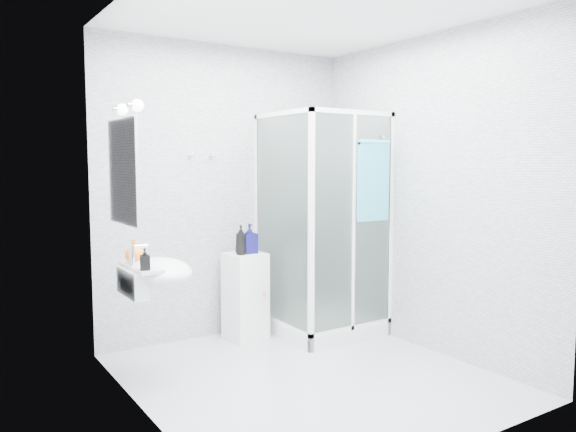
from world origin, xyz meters
TOP-DOWN VIEW (x-y plane):
  - room at (0.00, 0.00)m, footprint 2.40×2.60m
  - shower_enclosure at (0.67, 0.77)m, footprint 0.90×0.95m
  - wall_basin at (-0.99, 0.45)m, footprint 0.46×0.56m
  - mirror at (-1.19, 0.45)m, footprint 0.02×0.60m
  - vanity_lights at (-1.14, 0.45)m, footprint 0.10×0.40m
  - wall_hooks at (-0.25, 1.26)m, footprint 0.23×0.06m
  - storage_cabinet at (0.06, 1.05)m, footprint 0.34×0.35m
  - hand_towel at (0.93, 0.36)m, footprint 0.32×0.05m
  - shampoo_bottle_a at (-0.01, 1.01)m, footprint 0.13×0.13m
  - shampoo_bottle_b at (0.09, 1.04)m, footprint 0.13×0.13m
  - soap_dispenser_orange at (-1.08, 0.58)m, footprint 0.14×0.14m
  - soap_dispenser_black at (-1.11, 0.27)m, footprint 0.08×0.08m

SIDE VIEW (x-z plane):
  - storage_cabinet at x=0.06m, z-range 0.00..0.76m
  - shower_enclosure at x=0.67m, z-range -0.55..1.45m
  - wall_basin at x=-0.99m, z-range 0.62..0.97m
  - shampoo_bottle_a at x=-0.01m, z-range 0.76..1.02m
  - shampoo_bottle_b at x=0.09m, z-range 0.76..1.03m
  - soap_dispenser_black at x=-1.11m, z-range 0.86..1.01m
  - soap_dispenser_orange at x=-1.08m, z-range 0.86..1.03m
  - room at x=0.00m, z-range 0.00..2.60m
  - hand_towel at x=0.93m, z-range 1.08..1.77m
  - mirror at x=-1.19m, z-range 1.15..1.85m
  - wall_hooks at x=-0.25m, z-range 1.60..1.64m
  - vanity_lights at x=-1.14m, z-range 1.88..1.96m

